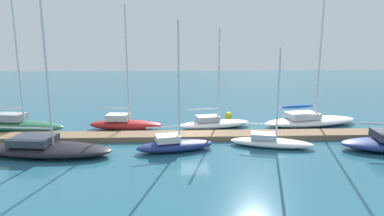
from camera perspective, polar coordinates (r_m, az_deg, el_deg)
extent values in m
plane|color=#286075|center=(25.79, 0.17, -5.25)|extent=(120.00, 120.00, 0.00)
cube|color=#846647|center=(25.73, 0.17, -4.82)|extent=(32.19, 1.91, 0.40)
ellipsoid|color=#2D7047|center=(31.12, -27.56, -2.79)|extent=(7.87, 3.19, 0.91)
cube|color=#9EA3AD|center=(31.40, -28.85, -1.39)|extent=(2.49, 1.75, 0.59)
cylinder|color=silver|center=(30.14, -27.96, 7.69)|extent=(0.15, 0.15, 10.43)
cylinder|color=silver|center=(31.52, -29.66, 0.03)|extent=(3.19, 0.62, 0.12)
ellipsoid|color=black|center=(24.05, -23.79, -6.56)|extent=(9.14, 4.04, 0.75)
cube|color=#333842|center=(24.31, -25.75, -5.01)|extent=(2.89, 2.39, 0.49)
cylinder|color=silver|center=(22.78, -24.25, 10.57)|extent=(0.15, 0.15, 13.40)
cylinder|color=silver|center=(24.39, -26.99, -3.11)|extent=(3.70, 0.58, 0.12)
ellipsoid|color=#B21E1E|center=(28.74, -11.40, -2.88)|extent=(6.41, 2.47, 0.81)
cube|color=silver|center=(28.75, -12.66, -1.55)|extent=(2.00, 1.49, 0.53)
cylinder|color=silver|center=(27.86, -11.19, 7.41)|extent=(0.14, 0.14, 9.47)
cylinder|color=silver|center=(28.69, -13.45, 0.01)|extent=(2.63, 0.36, 0.11)
ellipsoid|color=navy|center=(22.87, -2.89, -6.55)|extent=(5.63, 2.91, 0.70)
cube|color=silver|center=(22.59, -4.25, -5.26)|extent=(1.85, 1.55, 0.45)
cylinder|color=silver|center=(21.97, -2.32, 4.43)|extent=(0.13, 0.13, 8.06)
cylinder|color=silver|center=(22.31, -5.09, -3.32)|extent=(2.22, 0.62, 0.11)
ellipsoid|color=white|center=(28.82, 3.93, -2.79)|extent=(6.72, 3.19, 0.67)
cube|color=#9EA3AD|center=(28.50, 2.70, -1.80)|extent=(2.17, 1.70, 0.43)
cylinder|color=silver|center=(28.18, 4.67, 5.62)|extent=(0.14, 0.14, 7.79)
cylinder|color=silver|center=(28.22, 1.96, -0.23)|extent=(2.68, 0.66, 0.11)
ellipsoid|color=white|center=(24.36, 13.60, -5.87)|extent=(6.09, 3.08, 0.59)
cube|color=silver|center=(24.21, 12.26, -4.71)|extent=(1.99, 1.58, 0.38)
cylinder|color=silver|center=(23.58, 14.71, 2.30)|extent=(0.14, 0.14, 6.45)
cylinder|color=silver|center=(23.99, 11.50, -2.78)|extent=(2.41, 0.71, 0.11)
ellipsoid|color=white|center=(31.49, 19.85, -2.17)|extent=(9.32, 4.62, 0.72)
cube|color=silver|center=(30.88, 18.55, -1.21)|extent=(3.03, 2.49, 0.47)
cylinder|color=silver|center=(30.95, 21.48, 11.18)|extent=(0.15, 0.15, 13.91)
cylinder|color=silver|center=(30.43, 17.79, 0.22)|extent=(3.69, 0.91, 0.12)
ellipsoid|color=blue|center=(30.43, 17.79, 0.22)|extent=(3.37, 1.06, 0.28)
sphere|color=yellow|center=(31.93, 6.32, -1.35)|extent=(0.74, 0.74, 0.74)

